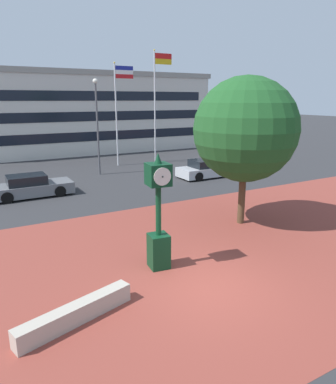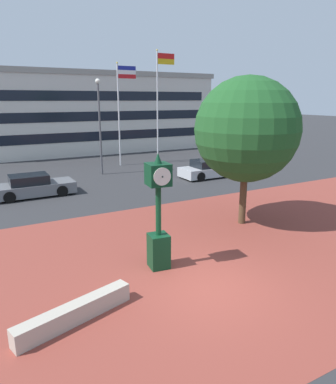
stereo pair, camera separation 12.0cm
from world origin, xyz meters
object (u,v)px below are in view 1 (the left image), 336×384
flagpole_primary (118,105)px  flagpole_secondary (157,98)px  car_street_near (31,187)px  street_clock (158,217)px  street_lamp_post (97,118)px  car_street_mid (207,169)px  civic_building (85,112)px  plaza_tree (247,132)px

flagpole_primary → flagpole_secondary: bearing=0.0°
flagpole_secondary → car_street_near: bearing=-149.7°
street_clock → car_street_near: bearing=108.0°
flagpole_secondary → street_lamp_post: bearing=-155.6°
car_street_mid → flagpole_primary: (-3.74, 7.48, 4.41)m
car_street_near → car_street_mid: bearing=86.3°
car_street_near → flagpole_secondary: 14.55m
car_street_mid → civic_building: civic_building is taller
plaza_tree → car_street_near: plaza_tree is taller
plaza_tree → street_lamp_post: (-2.45, 13.26, 0.07)m
street_lamp_post → civic_building: bearing=77.1°
plaza_tree → civic_building: bearing=88.4°
civic_building → street_clock: bearing=-102.1°
car_street_mid → civic_building: size_ratio=0.17×
street_clock → street_lamp_post: size_ratio=0.56×
car_street_near → car_street_mid: same height
car_street_near → flagpole_secondary: size_ratio=0.48×
car_street_mid → street_lamp_post: bearing=-125.7°
street_clock → plaza_tree: (5.55, 2.22, 2.34)m
street_clock → flagpole_secondary: bearing=69.2°
civic_building → street_lamp_post: bearing=-102.9°
street_clock → plaza_tree: size_ratio=0.60×
car_street_mid → flagpole_secondary: size_ratio=0.46×
street_lamp_post → car_street_mid: bearing=-35.3°
street_clock → civic_building: bearing=84.3°
street_lamp_post → plaza_tree: bearing=-79.5°
car_street_mid → plaza_tree: bearing=-25.5°
plaza_tree → flagpole_secondary: (3.87, 16.14, 1.46)m
plaza_tree → street_lamp_post: 13.49m
plaza_tree → car_street_mid: bearing=64.9°
street_lamp_post → street_clock: bearing=-101.3°
plaza_tree → car_street_mid: plaza_tree is taller
car_street_mid → flagpole_primary: 9.46m
flagpole_secondary → civic_building: bearing=105.5°
plaza_tree → flagpole_secondary: bearing=76.5°
plaza_tree → flagpole_primary: (0.31, 16.14, 0.86)m
plaza_tree → civic_building: (0.76, 27.34, -0.01)m
plaza_tree → car_street_near: size_ratio=1.41×
civic_building → street_lamp_post: 14.43m
flagpole_primary → car_street_near: bearing=-140.1°
plaza_tree → flagpole_primary: flagpole_primary is taller
car_street_near → car_street_mid: size_ratio=1.06×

